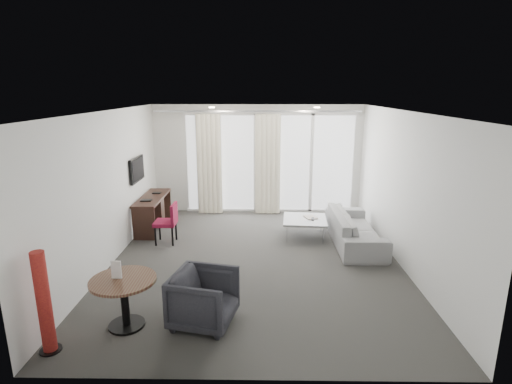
{
  "coord_description": "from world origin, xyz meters",
  "views": [
    {
      "loc": [
        0.11,
        -6.54,
        2.94
      ],
      "look_at": [
        0.0,
        0.6,
        1.1
      ],
      "focal_mm": 28.0,
      "sensor_mm": 36.0,
      "label": 1
    }
  ],
  "objects_px": {
    "desk_chair": "(165,223)",
    "rattan_chair_a": "(280,189)",
    "desk": "(153,213)",
    "sofa": "(355,228)",
    "red_lamp": "(44,303)",
    "rattan_chair_b": "(308,183)",
    "tub_armchair": "(204,298)",
    "coffee_table": "(305,228)",
    "round_table": "(125,303)"
  },
  "relations": [
    {
      "from": "desk",
      "to": "rattan_chair_a",
      "type": "bearing_deg",
      "value": 35.97
    },
    {
      "from": "desk",
      "to": "sofa",
      "type": "bearing_deg",
      "value": -10.95
    },
    {
      "from": "coffee_table",
      "to": "red_lamp",
      "type": "bearing_deg",
      "value": -131.58
    },
    {
      "from": "desk",
      "to": "sofa",
      "type": "xyz_separation_m",
      "value": [
        4.17,
        -0.81,
        -0.05
      ]
    },
    {
      "from": "desk",
      "to": "coffee_table",
      "type": "bearing_deg",
      "value": -8.31
    },
    {
      "from": "desk_chair",
      "to": "coffee_table",
      "type": "xyz_separation_m",
      "value": [
        2.76,
        0.37,
        -0.21
      ]
    },
    {
      "from": "coffee_table",
      "to": "tub_armchair",
      "type": "bearing_deg",
      "value": -117.11
    },
    {
      "from": "red_lamp",
      "to": "tub_armchair",
      "type": "relative_size",
      "value": 1.59
    },
    {
      "from": "round_table",
      "to": "red_lamp",
      "type": "distance_m",
      "value": 0.93
    },
    {
      "from": "red_lamp",
      "to": "desk",
      "type": "bearing_deg",
      "value": 88.75
    },
    {
      "from": "red_lamp",
      "to": "sofa",
      "type": "distance_m",
      "value": 5.47
    },
    {
      "from": "coffee_table",
      "to": "desk",
      "type": "bearing_deg",
      "value": 171.69
    },
    {
      "from": "tub_armchair",
      "to": "rattan_chair_a",
      "type": "relative_size",
      "value": 1.04
    },
    {
      "from": "desk",
      "to": "round_table",
      "type": "xyz_separation_m",
      "value": [
        0.63,
        -3.7,
        -0.03
      ]
    },
    {
      "from": "red_lamp",
      "to": "sofa",
      "type": "xyz_separation_m",
      "value": [
        4.26,
        3.41,
        -0.31
      ]
    },
    {
      "from": "desk",
      "to": "desk_chair",
      "type": "xyz_separation_m",
      "value": [
        0.47,
        -0.84,
        0.05
      ]
    },
    {
      "from": "red_lamp",
      "to": "coffee_table",
      "type": "xyz_separation_m",
      "value": [
        3.32,
        3.75,
        -0.42
      ]
    },
    {
      "from": "tub_armchair",
      "to": "sofa",
      "type": "xyz_separation_m",
      "value": [
        2.55,
        2.82,
        -0.05
      ]
    },
    {
      "from": "desk",
      "to": "desk_chair",
      "type": "height_order",
      "value": "desk_chair"
    },
    {
      "from": "round_table",
      "to": "tub_armchair",
      "type": "relative_size",
      "value": 1.06
    },
    {
      "from": "desk",
      "to": "sofa",
      "type": "height_order",
      "value": "desk"
    },
    {
      "from": "tub_armchair",
      "to": "rattan_chair_a",
      "type": "height_order",
      "value": "rattan_chair_a"
    },
    {
      "from": "desk",
      "to": "round_table",
      "type": "bearing_deg",
      "value": -80.4
    },
    {
      "from": "tub_armchair",
      "to": "coffee_table",
      "type": "relative_size",
      "value": 0.9
    },
    {
      "from": "desk",
      "to": "red_lamp",
      "type": "height_order",
      "value": "red_lamp"
    },
    {
      "from": "coffee_table",
      "to": "rattan_chair_a",
      "type": "relative_size",
      "value": 1.16
    },
    {
      "from": "desk",
      "to": "round_table",
      "type": "height_order",
      "value": "desk"
    },
    {
      "from": "desk",
      "to": "desk_chair",
      "type": "relative_size",
      "value": 1.88
    },
    {
      "from": "desk_chair",
      "to": "sofa",
      "type": "xyz_separation_m",
      "value": [
        3.7,
        0.03,
        -0.09
      ]
    },
    {
      "from": "rattan_chair_b",
      "to": "round_table",
      "type": "bearing_deg",
      "value": -139.46
    },
    {
      "from": "desk",
      "to": "round_table",
      "type": "relative_size",
      "value": 1.84
    },
    {
      "from": "sofa",
      "to": "rattan_chair_b",
      "type": "relative_size",
      "value": 2.5
    },
    {
      "from": "coffee_table",
      "to": "rattan_chair_b",
      "type": "bearing_deg",
      "value": 82.28
    },
    {
      "from": "desk_chair",
      "to": "rattan_chair_b",
      "type": "relative_size",
      "value": 0.95
    },
    {
      "from": "round_table",
      "to": "rattan_chair_a",
      "type": "height_order",
      "value": "rattan_chair_a"
    },
    {
      "from": "desk_chair",
      "to": "coffee_table",
      "type": "bearing_deg",
      "value": 7.88
    },
    {
      "from": "tub_armchair",
      "to": "coffee_table",
      "type": "distance_m",
      "value": 3.55
    },
    {
      "from": "red_lamp",
      "to": "rattan_chair_b",
      "type": "relative_size",
      "value": 1.46
    },
    {
      "from": "desk",
      "to": "rattan_chair_b",
      "type": "relative_size",
      "value": 1.8
    },
    {
      "from": "desk",
      "to": "rattan_chair_a",
      "type": "distance_m",
      "value": 3.5
    },
    {
      "from": "red_lamp",
      "to": "coffee_table",
      "type": "height_order",
      "value": "red_lamp"
    },
    {
      "from": "coffee_table",
      "to": "sofa",
      "type": "bearing_deg",
      "value": -19.61
    },
    {
      "from": "desk",
      "to": "coffee_table",
      "type": "relative_size",
      "value": 1.75
    },
    {
      "from": "tub_armchair",
      "to": "rattan_chair_b",
      "type": "xyz_separation_m",
      "value": [
        2.04,
        6.26,
        0.07
      ]
    },
    {
      "from": "round_table",
      "to": "red_lamp",
      "type": "bearing_deg",
      "value": -144.46
    },
    {
      "from": "desk",
      "to": "tub_armchair",
      "type": "bearing_deg",
      "value": -65.96
    },
    {
      "from": "round_table",
      "to": "rattan_chair_a",
      "type": "distance_m",
      "value": 6.17
    },
    {
      "from": "round_table",
      "to": "red_lamp",
      "type": "height_order",
      "value": "red_lamp"
    },
    {
      "from": "sofa",
      "to": "rattan_chair_b",
      "type": "distance_m",
      "value": 3.48
    },
    {
      "from": "desk_chair",
      "to": "rattan_chair_a",
      "type": "relative_size",
      "value": 1.08
    }
  ]
}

